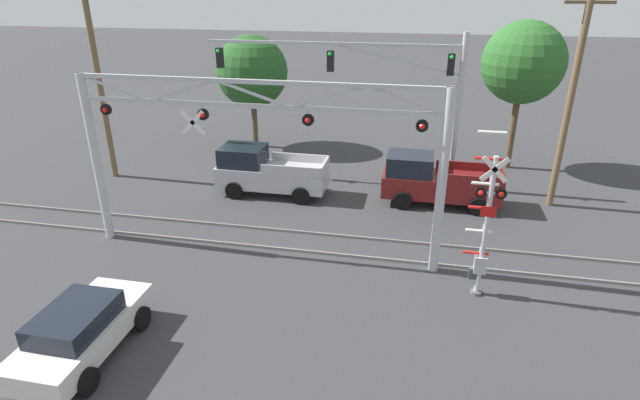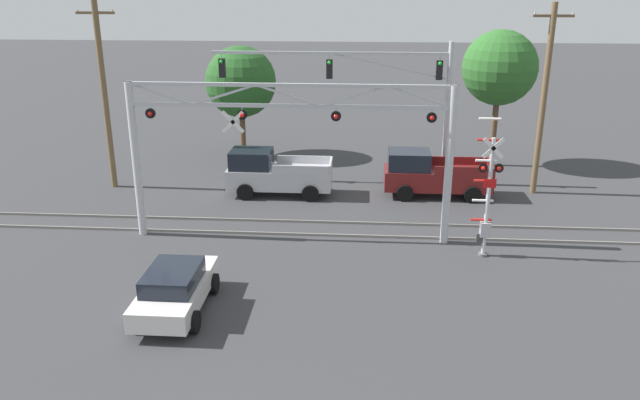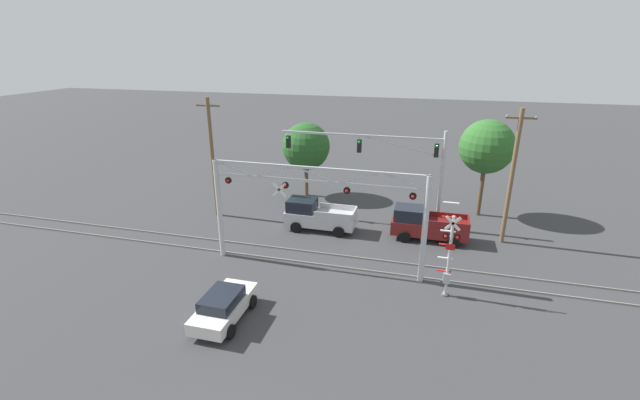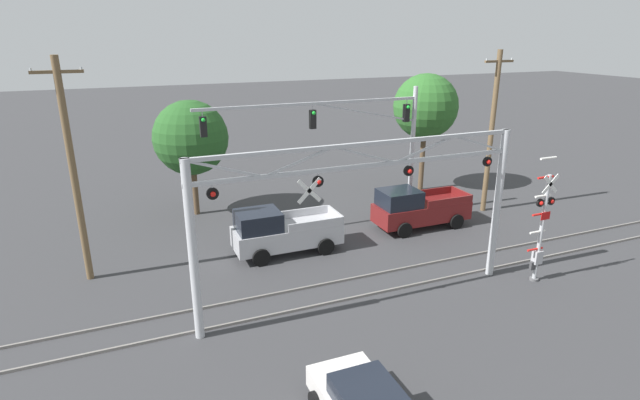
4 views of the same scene
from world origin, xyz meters
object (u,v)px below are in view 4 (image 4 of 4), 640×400
(crossing_signal_mast, at_px, (541,231))
(background_tree_beyond_span, at_px, (426,107))
(pickup_truck_following, at_px, (417,208))
(utility_pole_left, at_px, (73,171))
(background_tree_far_left_verge, at_px, (191,138))
(traffic_signal_span, at_px, (362,131))
(pickup_truck_lead, at_px, (281,232))
(crossing_gantry, at_px, (364,202))
(utility_pole_right, at_px, (491,131))

(crossing_signal_mast, height_order, background_tree_beyond_span, background_tree_beyond_span)
(pickup_truck_following, xyz_separation_m, utility_pole_left, (-15.63, 0.28, 3.56))
(background_tree_far_left_verge, bearing_deg, crossing_signal_mast, -49.03)
(traffic_signal_span, bearing_deg, pickup_truck_lead, -155.58)
(crossing_gantry, height_order, traffic_signal_span, traffic_signal_span)
(pickup_truck_lead, distance_m, utility_pole_left, 8.93)
(pickup_truck_lead, xyz_separation_m, utility_pole_right, (12.50, 1.18, 3.52))
(pickup_truck_lead, relative_size, background_tree_beyond_span, 0.67)
(pickup_truck_following, xyz_separation_m, utility_pole_right, (5.02, 0.82, 3.52))
(utility_pole_left, distance_m, utility_pole_right, 20.66)
(traffic_signal_span, distance_m, pickup_truck_following, 4.90)
(crossing_signal_mast, xyz_separation_m, traffic_signal_span, (-3.56, 8.86, 2.74))
(crossing_signal_mast, height_order, utility_pole_right, utility_pole_right)
(crossing_gantry, height_order, background_tree_beyond_span, background_tree_beyond_span)
(crossing_gantry, height_order, crossing_signal_mast, crossing_gantry)
(crossing_signal_mast, distance_m, background_tree_far_left_verge, 17.76)
(crossing_gantry, bearing_deg, utility_pole_right, 30.42)
(crossing_signal_mast, distance_m, traffic_signal_span, 9.93)
(crossing_gantry, relative_size, utility_pole_right, 1.40)
(background_tree_beyond_span, bearing_deg, pickup_truck_following, -124.98)
(background_tree_far_left_verge, bearing_deg, traffic_signal_span, -29.09)
(pickup_truck_following, height_order, background_tree_beyond_span, background_tree_beyond_span)
(background_tree_beyond_span, bearing_deg, traffic_signal_span, -150.15)
(traffic_signal_span, bearing_deg, utility_pole_right, -9.22)
(crossing_signal_mast, bearing_deg, background_tree_beyond_span, 78.24)
(traffic_signal_span, relative_size, pickup_truck_lead, 2.37)
(crossing_gantry, xyz_separation_m, background_tree_far_left_verge, (-4.20, 12.14, 0.34))
(pickup_truck_lead, bearing_deg, crossing_signal_mast, -36.55)
(pickup_truck_lead, distance_m, utility_pole_right, 13.04)
(utility_pole_right, bearing_deg, crossing_signal_mast, -115.95)
(utility_pole_left, bearing_deg, background_tree_beyond_span, 15.06)
(crossing_gantry, bearing_deg, background_tree_beyond_span, 48.47)
(pickup_truck_following, relative_size, utility_pole_right, 0.57)
(crossing_gantry, relative_size, pickup_truck_following, 2.47)
(pickup_truck_following, bearing_deg, pickup_truck_lead, -177.25)
(pickup_truck_lead, xyz_separation_m, background_tree_beyond_span, (11.34, 5.88, 4.30))
(crossing_gantry, relative_size, crossing_signal_mast, 2.37)
(background_tree_far_left_verge, bearing_deg, crossing_gantry, -70.91)
(crossing_gantry, height_order, background_tree_far_left_verge, background_tree_far_left_verge)
(utility_pole_right, height_order, background_tree_far_left_verge, utility_pole_right)
(pickup_truck_following, relative_size, background_tree_far_left_verge, 0.79)
(crossing_signal_mast, relative_size, pickup_truck_following, 1.04)
(crossing_gantry, bearing_deg, traffic_signal_span, 63.73)
(crossing_signal_mast, xyz_separation_m, utility_pole_right, (3.73, 7.67, 2.40))
(traffic_signal_span, xyz_separation_m, background_tree_far_left_verge, (-8.00, 4.45, -0.58))
(utility_pole_left, height_order, background_tree_far_left_verge, utility_pole_left)
(traffic_signal_span, bearing_deg, crossing_signal_mast, -68.13)
(crossing_signal_mast, height_order, pickup_truck_following, crossing_signal_mast)
(utility_pole_left, bearing_deg, pickup_truck_lead, -4.47)
(crossing_gantry, bearing_deg, background_tree_far_left_verge, 109.09)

